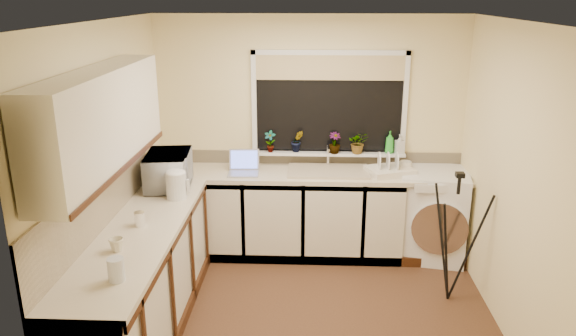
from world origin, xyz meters
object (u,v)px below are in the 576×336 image
Objects in this scene: washing_machine at (433,214)px; dish_rack at (390,171)px; kettle at (176,186)px; cup_left at (116,245)px; steel_jar at (140,219)px; microwave at (169,170)px; soap_bottle_green at (390,142)px; plant_d at (358,143)px; plant_a at (270,142)px; soap_bottle_clear at (400,144)px; glass_jug at (116,270)px; plant_b at (297,141)px; cup_back at (405,166)px; plant_c at (335,143)px; tripod at (454,238)px; laptop at (244,167)px.

washing_machine is 2.10× the size of dish_rack.
kettle is 2.27× the size of cup_left.
dish_rack is 3.84× the size of steel_jar.
soap_bottle_green reaches higher than microwave.
microwave is 1.95m from plant_d.
soap_bottle_green is (2.15, 0.70, 0.11)m from microwave.
soap_bottle_clear is (1.35, 0.02, -0.02)m from plant_a.
kettle is 2.06× the size of steel_jar.
glass_jug is at bearing -130.77° from soap_bottle_clear.
microwave reaches higher than kettle.
plant_b is 1.75× the size of cup_back.
kettle is 1.26m from plant_a.
kettle is 1.47m from plant_b.
washing_machine is 1.07m from plant_d.
soap_bottle_clear is 1.51× the size of cup_back.
dish_rack is 2.00× the size of plant_c.
soap_bottle_green reaches higher than plant_c.
plant_d is at bearing 55.16° from glass_jug.
soap_bottle_green is 3.01m from cup_left.
plant_b is 0.64m from plant_d.
soap_bottle_green is (-0.45, 0.22, 0.70)m from washing_machine.
microwave is at bearing -162.63° from soap_bottle_clear.
washing_machine is 0.77× the size of tripod.
soap_bottle_clear is at bearing -79.00° from microwave.
soap_bottle_green reaches higher than kettle.
tripod is at bearing -46.69° from plant_c.
microwave reaches higher than laptop.
soap_bottle_green is at bearing 65.47° from dish_rack.
glass_jug is 0.68× the size of plant_b.
plant_c reaches higher than dish_rack.
plant_b is at bearing 25.35° from laptop.
tripod is 1.31m from soap_bottle_green.
cup_left is (-1.22, -2.08, -0.22)m from plant_b.
cup_back is (2.30, 0.56, -0.11)m from microwave.
dish_rack is (-0.47, -0.02, 0.47)m from washing_machine.
plant_a reaches higher than steel_jar.
cup_back is at bearing 32.88° from steel_jar.
plant_a and plant_b have the same top height.
soap_bottle_clear is (2.14, 2.48, 0.17)m from glass_jug.
washing_machine is 3.99× the size of soap_bottle_green.
cup_back reaches higher than washing_machine.
microwave is 2.26m from soap_bottle_green.
plant_d is at bearing 166.47° from cup_back.
plant_d is 2.19× the size of cup_left.
soap_bottle_clear is at bearing 111.54° from tripod.
cup_back is at bearing 46.90° from glass_jug.
plant_c is at bearing -178.63° from plant_d.
soap_bottle_clear reaches higher than cup_back.
laptop is (-1.95, -0.05, 0.50)m from washing_machine.
soap_bottle_green is (0.33, 0.02, 0.00)m from plant_d.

